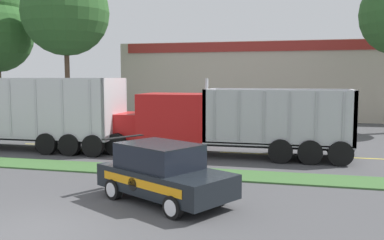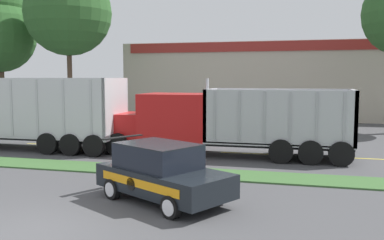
# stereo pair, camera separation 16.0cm
# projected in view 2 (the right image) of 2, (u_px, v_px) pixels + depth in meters

# --- Properties ---
(ground_plane) EXTENTS (600.00, 600.00, 0.00)m
(ground_plane) POSITION_uv_depth(u_px,v_px,m) (30.00, 232.00, 10.01)
(ground_plane) COLOR #474749
(grass_verge) EXTENTS (120.00, 1.74, 0.06)m
(grass_verge) POSITION_uv_depth(u_px,v_px,m) (139.00, 170.00, 16.60)
(grass_verge) COLOR #3D6633
(grass_verge) RESTS_ON ground_plane
(centre_line_3) EXTENTS (2.40, 0.14, 0.01)m
(centre_line_3) POSITION_uv_depth(u_px,v_px,m) (46.00, 144.00, 23.14)
(centre_line_3) COLOR yellow
(centre_line_3) RESTS_ON ground_plane
(centre_line_4) EXTENTS (2.40, 0.14, 0.01)m
(centre_line_4) POSITION_uv_depth(u_px,v_px,m) (140.00, 148.00, 21.77)
(centre_line_4) COLOR yellow
(centre_line_4) RESTS_ON ground_plane
(centre_line_5) EXTENTS (2.40, 0.14, 0.01)m
(centre_line_5) POSITION_uv_depth(u_px,v_px,m) (245.00, 153.00, 20.41)
(centre_line_5) COLOR yellow
(centre_line_5) RESTS_ON ground_plane
(centre_line_6) EXTENTS (2.40, 0.14, 0.01)m
(centre_line_6) POSITION_uv_depth(u_px,v_px,m) (366.00, 159.00, 19.05)
(centre_line_6) COLOR yellow
(centre_line_6) RESTS_ON ground_plane
(dump_truck_trail) EXTENTS (11.53, 2.79, 3.57)m
(dump_truck_trail) POSITION_uv_depth(u_px,v_px,m) (202.00, 123.00, 19.99)
(dump_truck_trail) COLOR black
(dump_truck_trail) RESTS_ON ground_plane
(rally_car) EXTENTS (4.52, 3.68, 1.72)m
(rally_car) POSITION_uv_depth(u_px,v_px,m) (162.00, 172.00, 12.44)
(rally_car) COLOR black
(rally_car) RESTS_ON ground_plane
(store_building_backdrop) EXTENTS (30.48, 12.10, 6.62)m
(store_building_backdrop) POSITION_uv_depth(u_px,v_px,m) (298.00, 81.00, 40.49)
(store_building_backdrop) COLOR #BCB29E
(store_building_backdrop) RESTS_ON ground_plane
(tree_behind_right) EXTENTS (6.74, 6.74, 13.73)m
(tree_behind_right) POSITION_uv_depth(u_px,v_px,m) (68.00, 3.00, 33.15)
(tree_behind_right) COLOR brown
(tree_behind_right) RESTS_ON ground_plane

